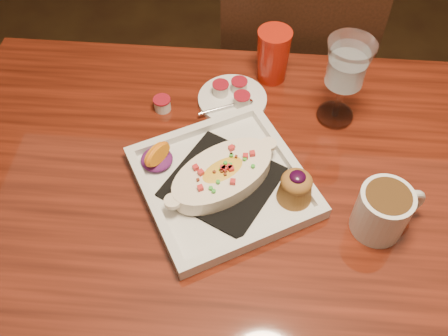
# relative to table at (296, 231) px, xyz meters

# --- Properties ---
(table) EXTENTS (1.50, 0.90, 0.75)m
(table) POSITION_rel_table_xyz_m (0.00, 0.00, 0.00)
(table) COLOR maroon
(table) RESTS_ON floor
(chair_far) EXTENTS (0.42, 0.42, 0.93)m
(chair_far) POSITION_rel_table_xyz_m (-0.00, 0.63, -0.15)
(chair_far) COLOR black
(chair_far) RESTS_ON floor
(plate) EXTENTS (0.42, 0.42, 0.08)m
(plate) POSITION_rel_table_xyz_m (-0.14, 0.03, 0.12)
(plate) COLOR silver
(plate) RESTS_ON table
(coffee_mug) EXTENTS (0.13, 0.10, 0.10)m
(coffee_mug) POSITION_rel_table_xyz_m (0.14, -0.03, 0.15)
(coffee_mug) COLOR silver
(coffee_mug) RESTS_ON table
(goblet) EXTENTS (0.10, 0.10, 0.20)m
(goblet) POSITION_rel_table_xyz_m (0.08, 0.24, 0.24)
(goblet) COLOR silver
(goblet) RESTS_ON table
(saucer) EXTENTS (0.16, 0.16, 0.11)m
(saucer) POSITION_rel_table_xyz_m (-0.15, 0.27, 0.11)
(saucer) COLOR silver
(saucer) RESTS_ON table
(creamer_loose) EXTENTS (0.04, 0.04, 0.03)m
(creamer_loose) POSITION_rel_table_xyz_m (-0.31, 0.23, 0.11)
(creamer_loose) COLOR silver
(creamer_loose) RESTS_ON table
(red_tumbler) EXTENTS (0.08, 0.08, 0.13)m
(red_tumbler) POSITION_rel_table_xyz_m (-0.07, 0.36, 0.16)
(red_tumbler) COLOR #B71C0D
(red_tumbler) RESTS_ON table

